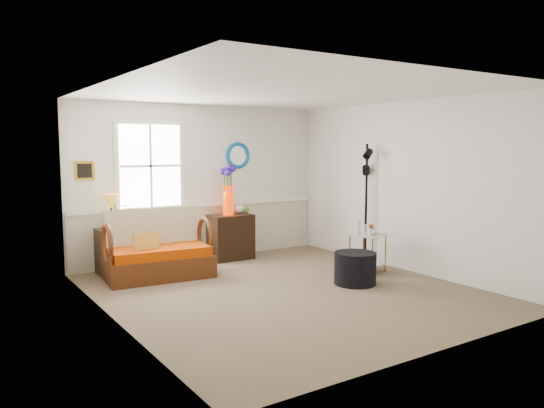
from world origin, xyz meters
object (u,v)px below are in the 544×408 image
cabinet (231,237)px  lamp_stand (111,251)px  loveseat (158,244)px  ottoman (355,268)px  side_table (368,253)px  floor_lamp (366,204)px

cabinet → lamp_stand: bearing=179.5°
loveseat → ottoman: loveseat is taller
ottoman → cabinet: bearing=105.0°
lamp_stand → cabinet: size_ratio=0.90×
loveseat → lamp_stand: 0.81m
lamp_stand → side_table: lamp_stand is taller
loveseat → floor_lamp: 3.39m
loveseat → side_table: size_ratio=2.56×
cabinet → floor_lamp: bearing=-38.6°
side_table → floor_lamp: size_ratio=0.30×
side_table → floor_lamp: (0.45, 0.53, 0.68)m
loveseat → lamp_stand: (-0.51, 0.61, -0.15)m
lamp_stand → floor_lamp: 4.09m
ottoman → lamp_stand: bearing=137.0°
floor_lamp → loveseat: bearing=142.2°
lamp_stand → cabinet: (2.01, -0.07, 0.04)m
cabinet → ottoman: 2.49m
side_table → floor_lamp: floor_lamp is taller
ottoman → side_table: bearing=33.6°
lamp_stand → floor_lamp: bearing=-22.2°
side_table → ottoman: size_ratio=1.01×
loveseat → floor_lamp: (3.23, -0.91, 0.49)m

